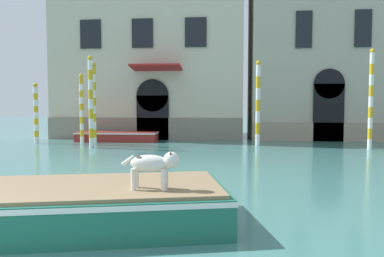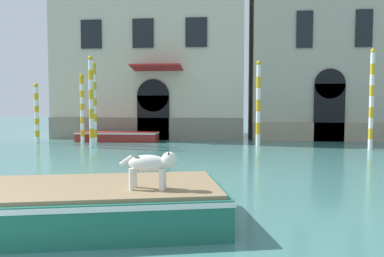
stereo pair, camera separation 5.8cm
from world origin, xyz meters
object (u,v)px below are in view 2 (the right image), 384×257
mooring_pole_4 (82,108)px  mooring_pole_5 (91,102)px  mooring_pole_1 (37,113)px  mooring_pole_2 (372,99)px  dog_on_deck (152,164)px  boat_moored_near_palazzo (118,136)px  mooring_pole_3 (94,104)px  mooring_pole_0 (258,103)px  boat_foreground (44,205)px

mooring_pole_4 → mooring_pole_5: (1.31, -2.10, 0.34)m
mooring_pole_1 → mooring_pole_2: size_ratio=0.70×
mooring_pole_4 → mooring_pole_5: size_ratio=0.85×
dog_on_deck → boat_moored_near_palazzo: dog_on_deck is taller
mooring_pole_2 → mooring_pole_5: mooring_pole_2 is taller
boat_moored_near_palazzo → mooring_pole_3: size_ratio=1.08×
mooring_pole_0 → mooring_pole_3: (-8.40, -0.54, -0.03)m
dog_on_deck → boat_moored_near_palazzo: bearing=108.8°
dog_on_deck → mooring_pole_5: bearing=114.8°
mooring_pole_2 → mooring_pole_1: bearing=175.4°
mooring_pole_2 → mooring_pole_0: bearing=165.9°
dog_on_deck → mooring_pole_4: bearing=115.9°
mooring_pole_4 → mooring_pole_5: bearing=-57.9°
dog_on_deck → boat_moored_near_palazzo: 15.62m
boat_foreground → mooring_pole_1: 15.28m
boat_foreground → mooring_pole_3: (-3.80, 12.73, 1.77)m
boat_foreground → mooring_pole_2: size_ratio=1.40×
mooring_pole_3 → mooring_pole_1: bearing=169.5°
mooring_pole_2 → boat_foreground: bearing=-128.8°
mooring_pole_0 → mooring_pole_1: bearing=179.5°
mooring_pole_3 → mooring_pole_5: size_ratio=0.96×
boat_foreground → mooring_pole_3: size_ratio=1.53×
mooring_pole_2 → mooring_pole_5: (-13.20, -0.42, -0.10)m
mooring_pole_4 → mooring_pole_1: bearing=-173.0°
boat_foreground → mooring_pole_0: 14.16m
mooring_pole_3 → mooring_pole_5: (0.26, -1.15, 0.09)m
boat_moored_near_palazzo → mooring_pole_0: size_ratio=1.07×
boat_moored_near_palazzo → mooring_pole_2: (12.86, -2.69, 2.06)m
mooring_pole_2 → mooring_pole_5: 13.20m
mooring_pole_0 → mooring_pole_4: mooring_pole_0 is taller
dog_on_deck → mooring_pole_0: (2.72, 13.32, 1.05)m
boat_moored_near_palazzo → mooring_pole_1: mooring_pole_1 is taller
boat_moored_near_palazzo → mooring_pole_1: (-4.10, -1.32, 1.36)m
boat_foreground → mooring_pole_1: (-7.29, 13.37, 1.27)m
mooring_pole_0 → mooring_pole_1: mooring_pole_0 is taller
dog_on_deck → mooring_pole_4: 15.30m
dog_on_deck → mooring_pole_1: bearing=124.1°
boat_moored_near_palazzo → mooring_pole_2: bearing=-13.5°
dog_on_deck → boat_foreground: bearing=178.4°
boat_foreground → mooring_pole_5: bearing=94.0°
dog_on_deck → mooring_pole_3: mooring_pole_3 is taller
mooring_pole_0 → boat_foreground: bearing=-109.1°
boat_foreground → mooring_pole_5: mooring_pole_5 is taller
mooring_pole_1 → mooring_pole_5: mooring_pole_5 is taller
mooring_pole_1 → mooring_pole_3: bearing=-10.5°
boat_foreground → boat_moored_near_palazzo: (-3.20, 14.69, -0.09)m
dog_on_deck → mooring_pole_0: mooring_pole_0 is taller
boat_moored_near_palazzo → mooring_pole_3: mooring_pole_3 is taller
mooring_pole_1 → boat_moored_near_palazzo: bearing=17.9°
boat_foreground → boat_moored_near_palazzo: size_ratio=1.41×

